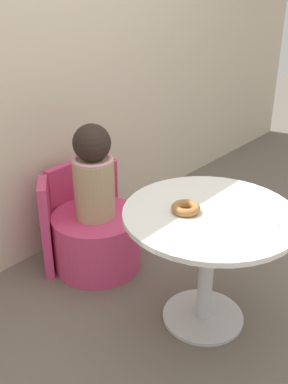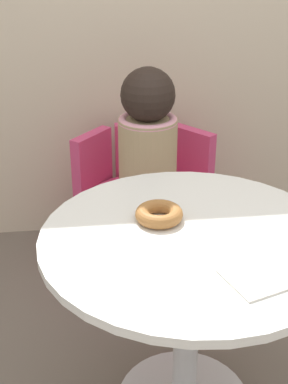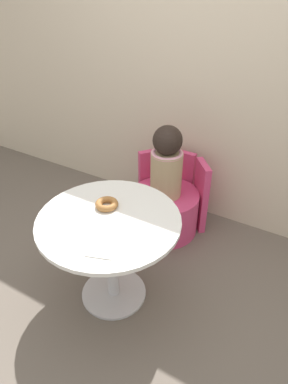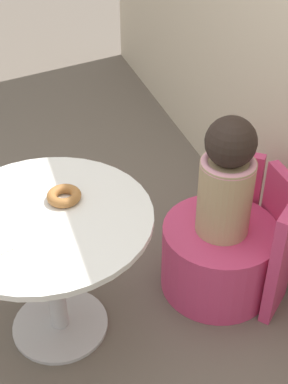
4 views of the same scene
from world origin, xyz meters
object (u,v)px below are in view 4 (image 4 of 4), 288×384
at_px(child_figure, 227,179).
at_px(donut, 64,196).
at_px(round_table, 49,243).
at_px(tub_chair, 218,257).

height_order(child_figure, donut, child_figure).
relative_size(child_figure, donut, 4.12).
xyz_separation_m(round_table, child_figure, (-0.02, 0.76, 0.12)).
distance_m(tub_chair, child_figure, 0.44).
bearing_deg(round_table, donut, 129.96).
relative_size(round_table, donut, 6.07).
relative_size(tub_chair, donut, 3.90).
height_order(tub_chair, donut, donut).
height_order(tub_chair, child_figure, child_figure).
relative_size(round_table, tub_chair, 1.56).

